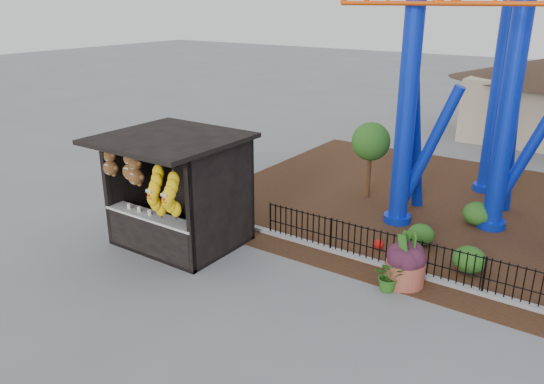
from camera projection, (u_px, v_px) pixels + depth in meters
The scene contains 9 objects.
ground at pixel (240, 289), 12.61m from camera, with size 120.00×120.00×0.00m, color slate.
mulch_bed at pixel (497, 219), 16.65m from camera, with size 18.00×12.00×0.02m, color #331E11.
curb at pixel (447, 283), 12.77m from camera, with size 18.00×0.18×0.12m, color gray.
prize_booth at pixel (173, 194), 14.39m from camera, with size 3.50×3.40×3.12m.
picket_fence at pixel (489, 277), 12.14m from camera, with size 12.20×0.06×1.00m, color black, non-canonical shape.
terracotta_planter at pixel (405, 273), 12.74m from camera, with size 0.94×0.94×0.61m, color #9C4A39.
planter_foliage at pixel (407, 249), 12.53m from camera, with size 0.70×0.70×0.64m, color #361526.
potted_plant at pixel (389, 276), 12.45m from camera, with size 0.69×0.60×0.77m, color #285E1B.
landscaping at pixel (486, 240), 14.45m from camera, with size 7.02×4.06×0.70m.
Camera 1 is at (6.92, -8.66, 6.49)m, focal length 35.00 mm.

